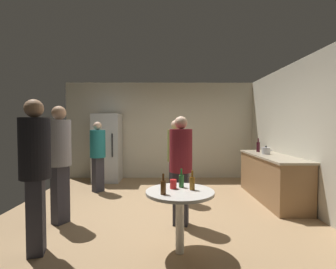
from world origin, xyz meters
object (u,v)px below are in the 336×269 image
(person_in_teal_shirt, at_px, (98,151))
(person_in_maroon_shirt, at_px, (181,162))
(plastic_cup_red, at_px, (173,184))
(refrigerator, at_px, (107,148))
(person_in_olive_shirt, at_px, (176,154))
(person_in_black_shirt, at_px, (35,164))
(foreground_table, at_px, (180,200))
(person_in_gray_shirt, at_px, (60,155))
(wine_bottle_on_counter, at_px, (258,147))
(beer_bottle_amber, at_px, (192,183))
(beer_bottle_brown, at_px, (163,187))
(beer_bottle_green, at_px, (181,180))
(kettle, at_px, (266,151))

(person_in_teal_shirt, relative_size, person_in_maroon_shirt, 0.97)
(plastic_cup_red, bearing_deg, refrigerator, 114.59)
(person_in_olive_shirt, height_order, person_in_black_shirt, person_in_black_shirt)
(foreground_table, distance_m, person_in_teal_shirt, 3.19)
(person_in_gray_shirt, bearing_deg, wine_bottle_on_counter, 56.26)
(refrigerator, height_order, beer_bottle_amber, refrigerator)
(plastic_cup_red, xyz_separation_m, person_in_olive_shirt, (0.10, 1.90, 0.14))
(refrigerator, distance_m, beer_bottle_brown, 4.18)
(refrigerator, bearing_deg, beer_bottle_green, -63.70)
(person_in_teal_shirt, bearing_deg, beer_bottle_green, -14.31)
(plastic_cup_red, bearing_deg, foreground_table, -52.21)
(refrigerator, distance_m, person_in_olive_shirt, 2.48)
(wine_bottle_on_counter, distance_m, foreground_table, 3.28)
(wine_bottle_on_counter, xyz_separation_m, person_in_gray_shirt, (-3.68, -1.75, 0.04))
(person_in_black_shirt, relative_size, person_in_maroon_shirt, 1.10)
(foreground_table, height_order, person_in_black_shirt, person_in_black_shirt)
(person_in_gray_shirt, bearing_deg, refrigerator, 120.00)
(beer_bottle_amber, height_order, beer_bottle_green, same)
(wine_bottle_on_counter, distance_m, beer_bottle_amber, 3.15)
(person_in_black_shirt, bearing_deg, person_in_teal_shirt, 74.51)
(person_in_gray_shirt, height_order, person_in_black_shirt, person_in_black_shirt)
(beer_bottle_green, height_order, person_in_gray_shirt, person_in_gray_shirt)
(person_in_teal_shirt, distance_m, person_in_black_shirt, 2.70)
(person_in_black_shirt, bearing_deg, foreground_table, -15.52)
(beer_bottle_amber, bearing_deg, plastic_cup_red, 164.54)
(kettle, relative_size, beer_bottle_brown, 1.06)
(person_in_olive_shirt, bearing_deg, foreground_table, 24.43)
(person_in_maroon_shirt, bearing_deg, person_in_olive_shirt, -166.69)
(plastic_cup_red, height_order, person_in_olive_shirt, person_in_olive_shirt)
(refrigerator, xyz_separation_m, plastic_cup_red, (1.66, -3.64, -0.11))
(beer_bottle_brown, distance_m, person_in_gray_shirt, 1.92)
(wine_bottle_on_counter, height_order, beer_bottle_amber, wine_bottle_on_counter)
(person_in_olive_shirt, bearing_deg, beer_bottle_green, 25.19)
(kettle, distance_m, person_in_teal_shirt, 3.64)
(beer_bottle_green, xyz_separation_m, person_in_maroon_shirt, (0.03, 0.65, 0.13))
(person_in_olive_shirt, distance_m, person_in_black_shirt, 2.63)
(kettle, relative_size, person_in_black_shirt, 0.14)
(wine_bottle_on_counter, height_order, foreground_table, wine_bottle_on_counter)
(person_in_maroon_shirt, bearing_deg, person_in_gray_shirt, -80.58)
(person_in_maroon_shirt, bearing_deg, person_in_black_shirt, -52.33)
(kettle, height_order, beer_bottle_brown, kettle)
(foreground_table, bearing_deg, person_in_gray_shirt, 153.31)
(beer_bottle_brown, bearing_deg, foreground_table, 38.24)
(wine_bottle_on_counter, height_order, person_in_black_shirt, person_in_black_shirt)
(beer_bottle_amber, relative_size, person_in_gray_shirt, 0.13)
(refrigerator, relative_size, person_in_teal_shirt, 1.14)
(refrigerator, relative_size, person_in_black_shirt, 1.00)
(person_in_gray_shirt, bearing_deg, beer_bottle_brown, -2.53)
(beer_bottle_green, relative_size, person_in_olive_shirt, 0.14)
(kettle, xyz_separation_m, beer_bottle_green, (-1.88, -2.06, -0.15))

